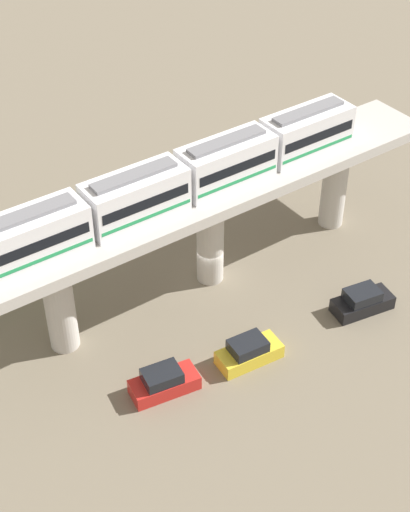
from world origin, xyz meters
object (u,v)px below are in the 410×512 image
(parked_car_yellow, at_px, (249,352))
(train, at_px, (182,179))
(parked_car_black, at_px, (362,301))
(tree_mid_lot, at_px, (10,253))
(parked_car_red, at_px, (164,382))

(parked_car_yellow, bearing_deg, train, 1.98)
(train, bearing_deg, parked_car_black, -135.23)
(parked_car_black, bearing_deg, train, 55.11)
(train, xyz_separation_m, tree_mid_lot, (6.44, 9.84, -5.65))
(parked_car_yellow, relative_size, tree_mid_lot, 0.89)
(parked_car_red, bearing_deg, parked_car_black, -86.91)
(train, distance_m, tree_mid_lot, 13.05)
(train, height_order, tree_mid_lot, train)
(parked_car_red, height_order, tree_mid_lot, tree_mid_lot)
(parked_car_black, bearing_deg, parked_car_red, 93.99)
(parked_car_red, xyz_separation_m, tree_mid_lot, (13.55, 3.51, 2.88))
(tree_mid_lot, bearing_deg, parked_car_black, -129.37)
(parked_car_black, relative_size, parked_car_yellow, 1.02)
(parked_car_black, distance_m, parked_car_red, 15.14)
(train, relative_size, parked_car_yellow, 6.29)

